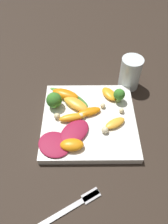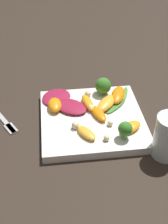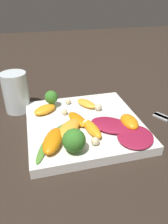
# 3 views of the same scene
# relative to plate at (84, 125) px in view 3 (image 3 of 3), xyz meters

# --- Properties ---
(ground_plane) EXTENTS (2.40, 2.40, 0.00)m
(ground_plane) POSITION_rel_plate_xyz_m (0.00, 0.00, -0.01)
(ground_plane) COLOR #2D231C
(plate) EXTENTS (0.25, 0.25, 0.02)m
(plate) POSITION_rel_plate_xyz_m (0.00, 0.00, 0.00)
(plate) COLOR white
(plate) RESTS_ON ground_plane
(drinking_glass) EXTENTS (0.06, 0.06, 0.10)m
(drinking_glass) POSITION_rel_plate_xyz_m (-0.14, 0.12, 0.04)
(drinking_glass) COLOR silver
(drinking_glass) RESTS_ON ground_plane
(radicchio_leaf_0) EXTENTS (0.10, 0.10, 0.01)m
(radicchio_leaf_0) POSITION_rel_plate_xyz_m (0.05, -0.04, 0.02)
(radicchio_leaf_0) COLOR maroon
(radicchio_leaf_0) RESTS_ON plate
(radicchio_leaf_1) EXTENTS (0.10, 0.11, 0.01)m
(radicchio_leaf_1) POSITION_rel_plate_xyz_m (0.08, -0.09, 0.01)
(radicchio_leaf_1) COLOR maroon
(radicchio_leaf_1) RESTS_ON plate
(orange_segment_0) EXTENTS (0.05, 0.06, 0.01)m
(orange_segment_0) POSITION_rel_plate_xyz_m (0.02, 0.07, 0.02)
(orange_segment_0) COLOR #FCAD33
(orange_segment_0) RESTS_ON plate
(orange_segment_1) EXTENTS (0.03, 0.06, 0.02)m
(orange_segment_1) POSITION_rel_plate_xyz_m (0.09, -0.04, 0.02)
(orange_segment_1) COLOR orange
(orange_segment_1) RESTS_ON plate
(orange_segment_2) EXTENTS (0.08, 0.08, 0.02)m
(orange_segment_2) POSITION_rel_plate_xyz_m (-0.04, -0.04, 0.02)
(orange_segment_2) COLOR #FCAD33
(orange_segment_2) RESTS_ON plate
(orange_segment_3) EXTENTS (0.06, 0.08, 0.02)m
(orange_segment_3) POSITION_rel_plate_xyz_m (-0.08, -0.07, 0.02)
(orange_segment_3) COLOR orange
(orange_segment_3) RESTS_ON plate
(orange_segment_4) EXTENTS (0.06, 0.06, 0.02)m
(orange_segment_4) POSITION_rel_plate_xyz_m (-0.08, 0.06, 0.02)
(orange_segment_4) COLOR orange
(orange_segment_4) RESTS_ON plate
(orange_segment_5) EXTENTS (0.04, 0.07, 0.02)m
(orange_segment_5) POSITION_rel_plate_xyz_m (0.01, -0.04, 0.02)
(orange_segment_5) COLOR orange
(orange_segment_5) RESTS_ON plate
(orange_segment_6) EXTENTS (0.04, 0.07, 0.01)m
(orange_segment_6) POSITION_rel_plate_xyz_m (-0.02, 0.00, 0.02)
(orange_segment_6) COLOR orange
(orange_segment_6) RESTS_ON plate
(broccoli_floret_0) EXTENTS (0.04, 0.04, 0.05)m
(broccoli_floret_0) POSITION_rel_plate_xyz_m (-0.04, -0.09, 0.03)
(broccoli_floret_0) COLOR #84AD5B
(broccoli_floret_0) RESTS_ON plate
(broccoli_floret_1) EXTENTS (0.03, 0.03, 0.04)m
(broccoli_floret_1) POSITION_rel_plate_xyz_m (-0.06, 0.08, 0.03)
(broccoli_floret_1) COLOR #7A9E51
(broccoli_floret_1) RESTS_ON plate
(arugula_sprig_0) EXTENTS (0.07, 0.07, 0.01)m
(arugula_sprig_0) POSITION_rel_plate_xyz_m (-0.06, -0.03, 0.01)
(arugula_sprig_0) COLOR #3D7528
(arugula_sprig_0) RESTS_ON plate
(arugula_sprig_1) EXTENTS (0.04, 0.08, 0.00)m
(arugula_sprig_1) POSITION_rel_plate_xyz_m (-0.10, -0.08, 0.01)
(arugula_sprig_1) COLOR #518E33
(arugula_sprig_1) RESTS_ON plate
(macadamia_nut_0) EXTENTS (0.02, 0.02, 0.02)m
(macadamia_nut_0) POSITION_rel_plate_xyz_m (0.04, 0.04, 0.02)
(macadamia_nut_0) COLOR beige
(macadamia_nut_0) RESTS_ON plate
(macadamia_nut_1) EXTENTS (0.02, 0.02, 0.02)m
(macadamia_nut_1) POSITION_rel_plate_xyz_m (-0.00, -0.02, 0.02)
(macadamia_nut_1) COLOR beige
(macadamia_nut_1) RESTS_ON plate
(macadamia_nut_2) EXTENTS (0.02, 0.02, 0.02)m
(macadamia_nut_2) POSITION_rel_plate_xyz_m (0.00, -0.08, 0.02)
(macadamia_nut_2) COLOR beige
(macadamia_nut_2) RESTS_ON plate
(macadamia_nut_3) EXTENTS (0.01, 0.01, 0.01)m
(macadamia_nut_3) POSITION_rel_plate_xyz_m (-0.02, 0.09, 0.02)
(macadamia_nut_3) COLOR beige
(macadamia_nut_3) RESTS_ON plate
(macadamia_nut_4) EXTENTS (0.01, 0.01, 0.01)m
(macadamia_nut_4) POSITION_rel_plate_xyz_m (-0.04, 0.04, 0.02)
(macadamia_nut_4) COLOR beige
(macadamia_nut_4) RESTS_ON plate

